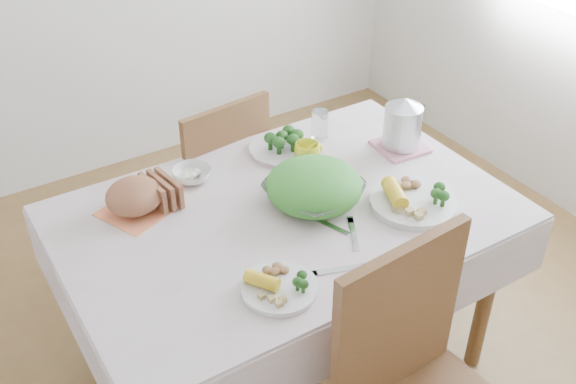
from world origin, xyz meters
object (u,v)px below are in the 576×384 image
dinner_plate_right (413,203)px  electric_kettle (403,121)px  yellow_mug (307,152)px  chair_far (206,184)px  salad_bowl (314,192)px  dining_table (286,294)px  dinner_plate_left (279,288)px

dinner_plate_right → electric_kettle: bearing=56.9°
dinner_plate_right → yellow_mug: 0.46m
chair_far → yellow_mug: (0.22, -0.46, 0.34)m
salad_bowl → electric_kettle: (0.48, 0.12, 0.08)m
dining_table → electric_kettle: 0.79m
dinner_plate_left → yellow_mug: (0.46, 0.55, 0.03)m
dinner_plate_right → electric_kettle: (0.21, 0.32, 0.11)m
dining_table → dinner_plate_left: 0.56m
salad_bowl → dinner_plate_right: (0.27, -0.20, -0.03)m
dinner_plate_right → chair_far: bearing=112.2°
dinner_plate_left → electric_kettle: 0.93m
chair_far → yellow_mug: 0.61m
salad_bowl → chair_far: bearing=97.5°
dining_table → yellow_mug: bearing=44.1°
dinner_plate_right → yellow_mug: yellow_mug is taller
dining_table → salad_bowl: salad_bowl is taller
chair_far → yellow_mug: bearing=107.9°
dining_table → salad_bowl: (0.11, -0.00, 0.43)m
electric_kettle → chair_far: bearing=147.9°
electric_kettle → salad_bowl: bearing=-153.3°
dining_table → salad_bowl: 0.44m
dining_table → electric_kettle: bearing=10.6°
dining_table → dinner_plate_left: bearing=-124.8°
dinner_plate_left → dinner_plate_right: size_ratio=0.76×
chair_far → electric_kettle: electric_kettle is taller
chair_far → dinner_plate_right: chair_far is taller
dining_table → chair_far: chair_far is taller
dinner_plate_left → yellow_mug: bearing=50.2°
dining_table → electric_kettle: (0.59, 0.11, 0.51)m
salad_bowl → electric_kettle: 0.50m
dinner_plate_right → dinner_plate_left: bearing=-169.2°
chair_far → dinner_plate_right: size_ratio=3.08×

